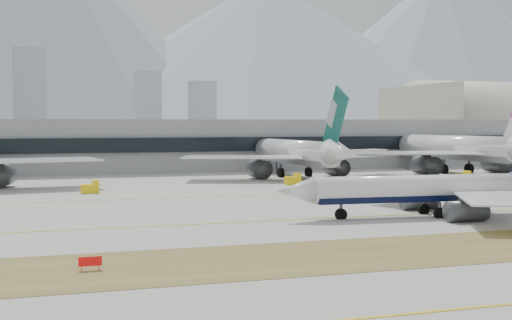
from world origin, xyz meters
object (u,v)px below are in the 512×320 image
object	(u,v)px
taxiing_airliner	(437,190)
terminal	(131,144)
widebody_china_air	(459,150)
widebody_cathay	(296,154)

from	to	relation	value
taxiing_airliner	terminal	xyz separation A→B (m)	(-28.25, 122.30, 3.53)
widebody_china_air	terminal	size ratio (longest dim) A/B	0.25
widebody_cathay	taxiing_airliner	bearing A→B (deg)	172.35
widebody_china_air	terminal	bearing A→B (deg)	57.33
widebody_cathay	widebody_china_air	distance (m)	47.43
widebody_cathay	widebody_china_air	world-z (taller)	widebody_china_air
taxiing_airliner	terminal	size ratio (longest dim) A/B	0.18
widebody_china_air	widebody_cathay	bearing A→B (deg)	84.03
taxiing_airliner	widebody_china_air	world-z (taller)	widebody_china_air
taxiing_airliner	widebody_cathay	world-z (taller)	widebody_cathay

